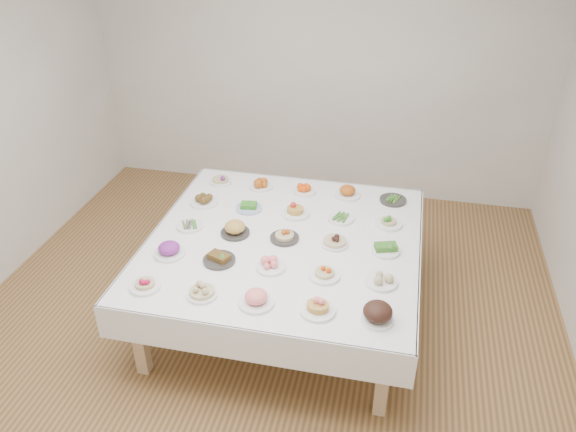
% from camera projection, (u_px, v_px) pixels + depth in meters
% --- Properties ---
extents(room_envelope, '(5.02, 5.02, 2.81)m').
position_uv_depth(room_envelope, '(255.00, 118.00, 3.79)').
color(room_envelope, '#97693F').
rests_on(room_envelope, ground).
extents(display_table, '(2.16, 2.16, 0.75)m').
position_uv_depth(display_table, '(284.00, 246.00, 4.51)').
color(display_table, white).
rests_on(display_table, ground).
extents(dish_0, '(0.22, 0.22, 0.10)m').
position_uv_depth(dish_0, '(145.00, 283.00, 3.93)').
color(dish_0, white).
rests_on(dish_0, display_table).
extents(dish_1, '(0.21, 0.21, 0.12)m').
position_uv_depth(dish_1, '(202.00, 289.00, 3.85)').
color(dish_1, white).
rests_on(dish_1, display_table).
extents(dish_2, '(0.24, 0.24, 0.13)m').
position_uv_depth(dish_2, '(256.00, 297.00, 3.77)').
color(dish_2, white).
rests_on(dish_2, display_table).
extents(dish_3, '(0.24, 0.24, 0.13)m').
position_uv_depth(dish_3, '(318.00, 305.00, 3.71)').
color(dish_3, white).
rests_on(dish_3, display_table).
extents(dish_4, '(0.21, 0.21, 0.13)m').
position_uv_depth(dish_4, '(378.00, 313.00, 3.62)').
color(dish_4, white).
rests_on(dish_4, display_table).
extents(dish_5, '(0.24, 0.24, 0.13)m').
position_uv_depth(dish_5, '(169.00, 248.00, 4.27)').
color(dish_5, white).
rests_on(dish_5, display_table).
extents(dish_6, '(0.24, 0.24, 0.10)m').
position_uv_depth(dish_6, '(219.00, 257.00, 4.20)').
color(dish_6, '#2F2C2A').
rests_on(dish_6, display_table).
extents(dish_7, '(0.22, 0.22, 0.10)m').
position_uv_depth(dish_7, '(271.00, 264.00, 4.12)').
color(dish_7, white).
rests_on(dish_7, display_table).
extents(dish_8, '(0.22, 0.22, 0.11)m').
position_uv_depth(dish_8, '(324.00, 271.00, 4.04)').
color(dish_8, white).
rests_on(dish_8, display_table).
extents(dish_9, '(0.23, 0.23, 0.10)m').
position_uv_depth(dish_9, '(381.00, 278.00, 3.98)').
color(dish_9, white).
rests_on(dish_9, display_table).
extents(dish_10, '(0.21, 0.21, 0.05)m').
position_uv_depth(dish_10, '(190.00, 226.00, 4.62)').
color(dish_10, white).
rests_on(dish_10, display_table).
extents(dish_11, '(0.24, 0.24, 0.14)m').
position_uv_depth(dish_11, '(235.00, 227.00, 4.51)').
color(dish_11, '#2F2C2A').
rests_on(dish_11, display_table).
extents(dish_12, '(0.23, 0.23, 0.11)m').
position_uv_depth(dish_12, '(285.00, 234.00, 4.45)').
color(dish_12, '#2F2C2A').
rests_on(dish_12, display_table).
extents(dish_13, '(0.21, 0.21, 0.12)m').
position_uv_depth(dish_13, '(335.00, 239.00, 4.38)').
color(dish_13, white).
rests_on(dish_13, display_table).
extents(dish_14, '(0.22, 0.22, 0.10)m').
position_uv_depth(dish_14, '(386.00, 247.00, 4.31)').
color(dish_14, white).
rests_on(dish_14, display_table).
extents(dish_15, '(0.24, 0.24, 0.11)m').
position_uv_depth(dish_15, '(204.00, 199.00, 4.94)').
color(dish_15, white).
rests_on(dish_15, display_table).
extents(dish_16, '(0.22, 0.22, 0.09)m').
position_uv_depth(dish_16, '(249.00, 206.00, 4.86)').
color(dish_16, '#4C66B2').
rests_on(dish_16, display_table).
extents(dish_17, '(0.24, 0.24, 0.13)m').
position_uv_depth(dish_17, '(295.00, 209.00, 4.78)').
color(dish_17, white).
rests_on(dish_17, display_table).
extents(dish_18, '(0.21, 0.21, 0.05)m').
position_uv_depth(dish_18, '(341.00, 218.00, 4.72)').
color(dish_18, white).
rests_on(dish_18, display_table).
extents(dish_19, '(0.22, 0.22, 0.11)m').
position_uv_depth(dish_19, '(389.00, 220.00, 4.64)').
color(dish_19, white).
rests_on(dish_19, display_table).
extents(dish_20, '(0.21, 0.21, 0.12)m').
position_uv_depth(dish_20, '(220.00, 177.00, 5.27)').
color(dish_20, white).
rests_on(dish_20, display_table).
extents(dish_21, '(0.21, 0.21, 0.10)m').
position_uv_depth(dish_21, '(261.00, 183.00, 5.20)').
color(dish_21, white).
rests_on(dish_21, display_table).
extents(dish_22, '(0.21, 0.21, 0.09)m').
position_uv_depth(dish_22, '(304.00, 189.00, 5.12)').
color(dish_22, white).
rests_on(dish_22, display_table).
extents(dish_23, '(0.23, 0.23, 0.12)m').
position_uv_depth(dish_23, '(347.00, 191.00, 5.05)').
color(dish_23, white).
rests_on(dish_23, display_table).
extents(dish_24, '(0.23, 0.23, 0.05)m').
position_uv_depth(dish_24, '(393.00, 199.00, 4.99)').
color(dish_24, '#2F2C2A').
rests_on(dish_24, display_table).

